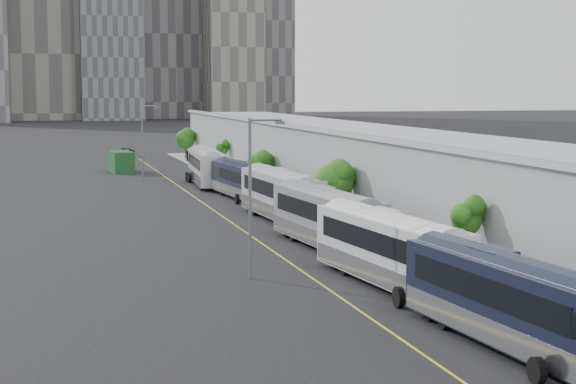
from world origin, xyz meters
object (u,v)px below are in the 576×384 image
object	(u,v)px
bus_6	(207,170)
suv	(124,153)
bus_3	(327,223)
bus_1	(508,308)
bus_5	(240,183)
street_lamp_near	(253,187)
bus_4	(281,199)
street_lamp_far	(144,137)
shipping_container	(121,162)
bus_2	(390,255)

from	to	relation	value
bus_6	suv	distance (m)	45.14
bus_3	bus_6	distance (m)	42.93
bus_1	bus_6	xyz separation A→B (m)	(-0.65, 68.16, 0.07)
bus_5	street_lamp_near	size ratio (longest dim) A/B	1.38
bus_4	bus_6	distance (m)	29.14
bus_5	suv	distance (m)	58.25
street_lamp_near	suv	xyz separation A→B (m)	(1.26, 96.30, -4.44)
bus_5	street_lamp_far	world-z (taller)	street_lamp_far
bus_3	bus_6	world-z (taller)	bus_6
street_lamp_far	bus_6	bearing A→B (deg)	-49.51
bus_6	shipping_container	size ratio (longest dim) A/B	2.27
bus_1	shipping_container	bearing A→B (deg)	90.25
bus_1	street_lamp_near	size ratio (longest dim) A/B	1.50
bus_4	bus_6	world-z (taller)	bus_4
shipping_container	bus_1	bearing A→B (deg)	-88.79
street_lamp_far	suv	bearing A→B (deg)	88.47
bus_6	street_lamp_far	distance (m)	9.81
bus_4	street_lamp_far	world-z (taller)	street_lamp_far
bus_6	shipping_container	distance (m)	20.68
bus_4	bus_5	world-z (taller)	bus_4
bus_5	suv	size ratio (longest dim) A/B	2.42
bus_3	suv	size ratio (longest dim) A/B	2.74
bus_3	bus_5	xyz separation A→B (m)	(0.40, 29.85, -0.20)
bus_3	bus_5	size ratio (longest dim) A/B	1.13
shipping_container	street_lamp_far	bearing A→B (deg)	-86.70
bus_2	bus_6	distance (m)	55.45
bus_3	street_lamp_near	xyz separation A→B (m)	(-6.84, -8.52, 3.46)
street_lamp_near	street_lamp_far	bearing A→B (deg)	89.75
bus_4	shipping_container	xyz separation A→B (m)	(-8.60, 48.35, -0.41)
street_lamp_far	bus_2	bearing A→B (deg)	-84.25
bus_3	suv	distance (m)	87.96
bus_3	bus_2	bearing A→B (deg)	-96.49
shipping_container	bus_5	bearing A→B (deg)	-79.29
shipping_container	bus_3	bearing A→B (deg)	-86.68
suv	bus_4	bearing A→B (deg)	-66.77
bus_6	street_lamp_far	xyz separation A→B (m)	(-6.00, 7.03, 3.30)
street_lamp_far	suv	xyz separation A→B (m)	(1.01, 37.82, -4.29)
bus_4	suv	size ratio (longest dim) A/B	2.78
suv	street_lamp_far	bearing A→B (deg)	-72.92
bus_4	bus_5	size ratio (longest dim) A/B	1.15
street_lamp_near	shipping_container	distance (m)	70.80
bus_3	shipping_container	xyz separation A→B (m)	(-8.20, 62.16, -0.37)
shipping_container	suv	bearing A→B (deg)	79.98
street_lamp_near	suv	bearing A→B (deg)	89.25
bus_1	bus_2	xyz separation A→B (m)	(-0.36, 12.71, 0.06)
bus_2	bus_4	distance (m)	26.33
bus_1	shipping_container	world-z (taller)	bus_1
bus_1	bus_3	distance (m)	25.23
bus_5	bus_4	bearing A→B (deg)	-95.03
bus_3	bus_1	bearing A→B (deg)	-94.98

